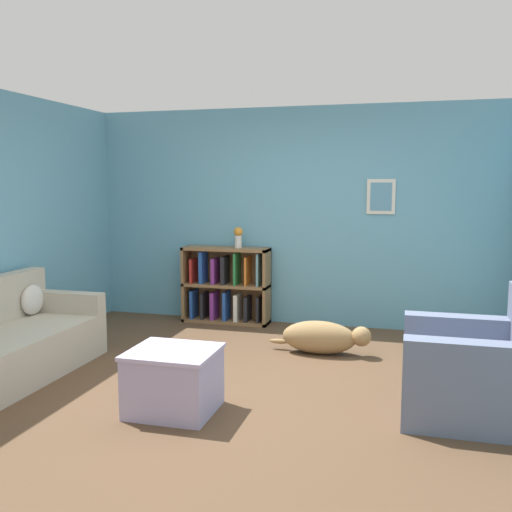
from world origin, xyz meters
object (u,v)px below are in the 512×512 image
at_px(couch, 4,344).
at_px(dog, 322,337).
at_px(bookshelf, 226,286).
at_px(vase, 238,236).
at_px(coffee_table, 174,379).
at_px(recliner_chair, 479,371).

height_order(couch, dog, couch).
relative_size(bookshelf, vase, 4.23).
xyz_separation_m(bookshelf, coffee_table, (0.49, -2.76, -0.19)).
relative_size(coffee_table, vase, 2.53).
height_order(bookshelf, recliner_chair, recliner_chair).
height_order(couch, bookshelf, bookshelf).
xyz_separation_m(couch, bookshelf, (1.25, 2.44, 0.15)).
height_order(couch, vase, vase).
height_order(bookshelf, vase, vase).
bearing_deg(vase, coffee_table, -83.19).
relative_size(couch, recliner_chair, 1.88).
distance_m(couch, bookshelf, 2.75).
height_order(couch, recliner_chair, recliner_chair).
distance_m(bookshelf, dog, 1.72).
relative_size(couch, dog, 1.75).
bearing_deg(couch, vase, 59.68).
xyz_separation_m(bookshelf, dog, (1.35, -1.02, -0.28)).
bearing_deg(coffee_table, vase, 96.81).
height_order(dog, vase, vase).
relative_size(couch, vase, 7.20).
relative_size(bookshelf, coffee_table, 1.68).
distance_m(coffee_table, vase, 2.88).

